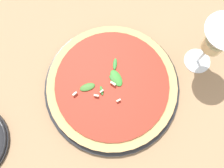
{
  "coord_description": "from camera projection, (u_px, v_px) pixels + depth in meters",
  "views": [
    {
      "loc": [
        -0.11,
        0.1,
        0.56
      ],
      "look_at": [
        -0.02,
        -0.02,
        0.03
      ],
      "focal_mm": 35.0,
      "sensor_mm": 36.0,
      "label": 1
    }
  ],
  "objects": [
    {
      "name": "ground_plane",
      "position": [
        103.0,
        87.0,
        0.58
      ],
      "size": [
        6.0,
        6.0,
        0.0
      ],
      "primitive_type": "plane",
      "color": "#9E7A56"
    },
    {
      "name": "wine_glass",
      "position": [
        217.0,
        41.0,
        0.49
      ],
      "size": [
        0.09,
        0.09,
        0.17
      ],
      "color": "white",
      "rests_on": "ground_plane"
    },
    {
      "name": "pizza_arugula_main",
      "position": [
        112.0,
        85.0,
        0.56
      ],
      "size": [
        0.35,
        0.35,
        0.05
      ],
      "color": "black",
      "rests_on": "ground_plane"
    }
  ]
}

